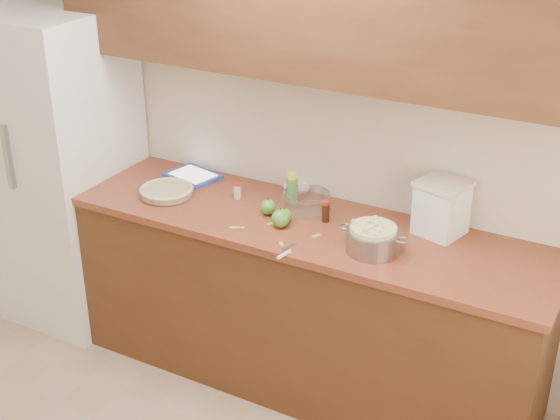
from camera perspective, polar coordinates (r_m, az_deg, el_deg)
The scene contains 21 objects.
room_shell at distance 2.58m, azimuth -15.05°, elevation -5.85°, with size 3.60×3.60×3.60m.
counter_run at distance 4.04m, azimuth 0.59°, elevation -6.42°, with size 2.64×0.68×0.92m.
fridge at distance 4.59m, azimuth -15.66°, elevation 2.91°, with size 0.70×0.70×1.80m, color white.
pie at distance 4.08m, azimuth -8.29°, elevation 1.36°, with size 0.29×0.29×0.05m.
colander at distance 3.52m, azimuth 6.80°, elevation -2.14°, with size 0.33×0.24×0.12m.
flour_canister at distance 3.69m, azimuth 11.73°, elevation 0.21°, with size 0.26×0.26×0.26m.
tablet at distance 4.29m, azimuth -6.38°, elevation 2.51°, with size 0.31×0.26×0.02m.
paring_knife at distance 3.48m, azimuth 0.34°, elevation -3.20°, with size 0.05×0.18×0.02m.
lemon_bottle at distance 3.94m, azimuth 0.88°, elevation 1.60°, with size 0.06×0.06×0.16m.
cinnamon_shaker at distance 4.00m, azimuth -3.15°, elevation 1.40°, with size 0.04×0.04×0.09m.
vanilla_bottle at distance 3.76m, azimuth 3.36°, elevation -0.13°, with size 0.04×0.04×0.11m.
mixing_bowl at distance 3.89m, azimuth 1.94°, elevation 0.73°, with size 0.24×0.24×0.09m.
paper_towel at distance 4.07m, azimuth 1.25°, elevation 1.68°, with size 0.15×0.12×0.06m, color white.
apple_left at distance 3.83m, azimuth -0.88°, elevation 0.21°, with size 0.08×0.08×0.09m.
apple_center at distance 3.75m, azimuth 0.32°, elevation -0.42°, with size 0.07×0.07×0.08m.
apple_front at distance 3.71m, azimuth 0.05°, elevation -0.62°, with size 0.09×0.09×0.10m.
peel_a at distance 3.72m, azimuth -2.89°, elevation -1.28°, with size 0.04×0.01×0.00m, color #92BE5C.
peel_b at distance 3.73m, azimuth -3.39°, elevation -1.27°, with size 0.04×0.02×0.00m, color #92BE5C.
peel_c at distance 3.76m, azimuth -0.65°, elevation -0.99°, with size 0.04×0.02×0.00m, color #92BE5C.
peel_d at distance 3.65m, azimuth 2.67°, elevation -1.89°, with size 0.04×0.02×0.00m, color #92BE5C.
peel_e at distance 3.57m, azimuth 0.10°, elevation -2.50°, with size 0.04×0.02×0.00m, color #92BE5C.
Camera 1 is at (1.60, -1.54, 2.62)m, focal length 50.00 mm.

